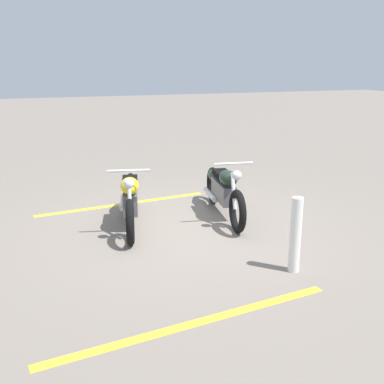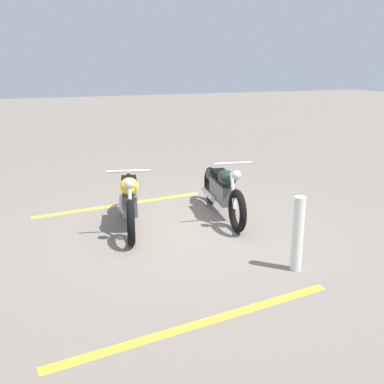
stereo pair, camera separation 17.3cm
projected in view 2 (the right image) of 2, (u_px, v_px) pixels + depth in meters
name	position (u px, v px, depth m)	size (l,w,h in m)	color
ground_plane	(185.00, 227.00, 7.20)	(60.00, 60.00, 0.00)	slate
motorcycle_bright_foreground	(129.00, 197.00, 7.16)	(2.19, 0.76, 1.04)	black
motorcycle_dark_foreground	(222.00, 189.00, 7.65)	(2.22, 0.67, 1.04)	black
bollard_post	(298.00, 234.00, 5.57)	(0.14, 0.14, 0.96)	white
parking_stripe_near	(121.00, 204.00, 8.32)	(3.20, 0.12, 0.01)	yellow
parking_stripe_mid	(203.00, 323.00, 4.53)	(3.20, 0.12, 0.01)	yellow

